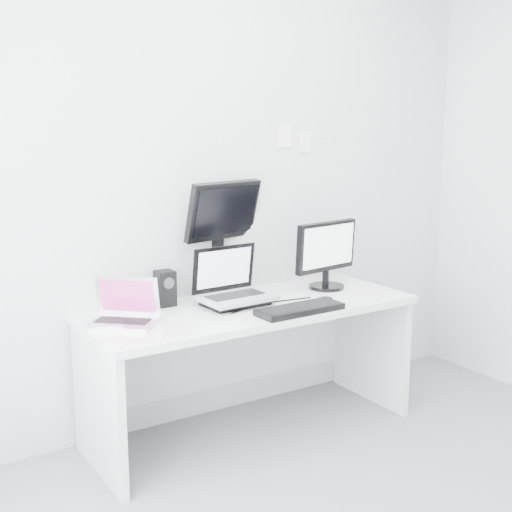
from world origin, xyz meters
The scene contains 11 objects.
back_wall centered at (0.00, 1.60, 1.35)m, with size 3.60×3.60×0.00m, color silver.
desk centered at (0.00, 1.25, 0.36)m, with size 1.80×0.70×0.73m, color white.
macbook centered at (-0.73, 1.26, 0.85)m, with size 0.32×0.24×0.24m, color silver.
speaker centered at (-0.39, 1.48, 0.83)m, with size 0.10×0.10×0.19m, color black.
dell_laptop centered at (-0.07, 1.28, 0.89)m, with size 0.39×0.30×0.32m, color #A8AAAF.
rear_monitor centered at (-0.01, 1.56, 1.06)m, with size 0.49×0.18×0.67m, color black.
samsung_monitor centered at (0.58, 1.33, 0.94)m, with size 0.45×0.21×0.41m, color black.
keyboard centered at (0.14, 0.99, 0.75)m, with size 0.47×0.17×0.03m, color black.
mouse centered at (0.35, 1.07, 0.75)m, with size 0.11×0.07×0.04m, color black.
wall_note_0 centered at (0.45, 1.59, 1.62)m, with size 0.10×0.00×0.14m, color white.
wall_note_1 centered at (0.60, 1.59, 1.58)m, with size 0.09×0.00×0.13m, color white.
Camera 1 is at (-1.88, -1.77, 1.70)m, focal length 47.83 mm.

